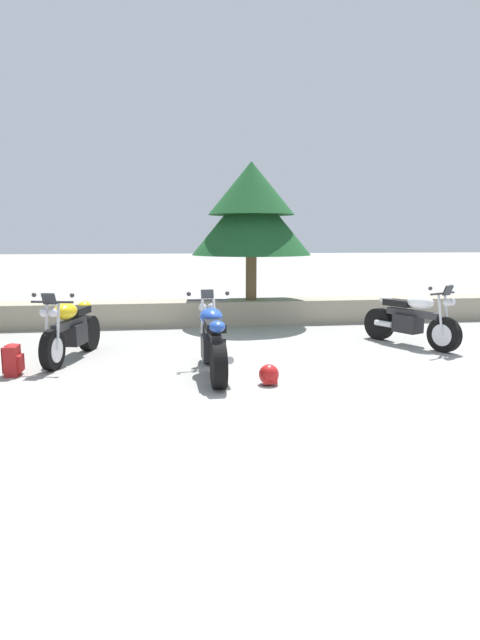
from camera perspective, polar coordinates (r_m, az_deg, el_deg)
name	(u,v)px	position (r m, az deg, el deg)	size (l,w,h in m)	color
ground_plane	(287,376)	(7.65, 5.17, -6.13)	(120.00, 120.00, 0.00)	gray
stone_wall	(241,312)	(12.23, 0.14, 0.92)	(36.00, 0.80, 0.55)	gray
motorcycle_yellow_near_left	(71,331)	(8.98, -17.98, -1.10)	(0.80, 2.04, 1.18)	black
motorcycle_blue_centre	(213,342)	(7.65, -3.01, -2.37)	(0.67, 2.06, 1.18)	black
motorcycle_white_far_right	(411,320)	(10.16, 18.19, 0.02)	(1.14, 1.91, 1.18)	black
rider_backpack	(13,359)	(8.29, -23.56, -3.93)	(0.26, 0.30, 0.47)	#A31E1E
rider_helmet	(269,375)	(7.17, 3.18, -5.99)	(0.28, 0.28, 0.28)	#B21919
pine_tree_mid_left	(251,211)	(12.17, 1.25, 11.85)	(2.75, 2.75, 3.14)	brown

